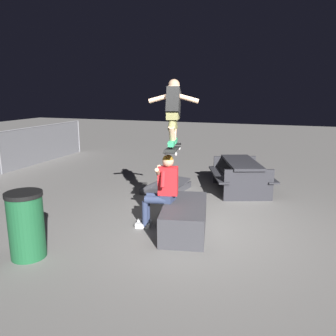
{
  "coord_description": "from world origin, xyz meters",
  "views": [
    {
      "loc": [
        -5.52,
        -1.45,
        2.41
      ],
      "look_at": [
        -0.1,
        0.47,
        1.1
      ],
      "focal_mm": 36.36,
      "sensor_mm": 36.0,
      "label": 1
    }
  ],
  "objects_px": {
    "ledge_box_main": "(185,218)",
    "skater_airborne": "(173,109)",
    "person_sitting_on_ledge": "(162,187)",
    "trash_bin": "(26,225)",
    "kicker_ramp": "(166,189)",
    "picnic_table_back": "(241,171)",
    "skateboard": "(173,149)"
  },
  "relations": [
    {
      "from": "skater_airborne",
      "to": "ledge_box_main",
      "type": "bearing_deg",
      "value": -134.27
    },
    {
      "from": "ledge_box_main",
      "to": "trash_bin",
      "type": "distance_m",
      "value": 2.55
    },
    {
      "from": "ledge_box_main",
      "to": "picnic_table_back",
      "type": "xyz_separation_m",
      "value": [
        2.79,
        -0.58,
        0.25
      ]
    },
    {
      "from": "ledge_box_main",
      "to": "picnic_table_back",
      "type": "distance_m",
      "value": 2.87
    },
    {
      "from": "skateboard",
      "to": "picnic_table_back",
      "type": "distance_m",
      "value": 2.84
    },
    {
      "from": "ledge_box_main",
      "to": "skater_airborne",
      "type": "distance_m",
      "value": 1.9
    },
    {
      "from": "skateboard",
      "to": "trash_bin",
      "type": "distance_m",
      "value": 2.66
    },
    {
      "from": "skateboard",
      "to": "kicker_ramp",
      "type": "distance_m",
      "value": 2.5
    },
    {
      "from": "ledge_box_main",
      "to": "person_sitting_on_ledge",
      "type": "xyz_separation_m",
      "value": [
        0.04,
        0.44,
        0.49
      ]
    },
    {
      "from": "picnic_table_back",
      "to": "ledge_box_main",
      "type": "bearing_deg",
      "value": 168.22
    },
    {
      "from": "person_sitting_on_ledge",
      "to": "skater_airborne",
      "type": "xyz_separation_m",
      "value": [
        0.27,
        -0.11,
        1.35
      ]
    },
    {
      "from": "person_sitting_on_ledge",
      "to": "trash_bin",
      "type": "bearing_deg",
      "value": 139.51
    },
    {
      "from": "skateboard",
      "to": "trash_bin",
      "type": "relative_size",
      "value": 1.04
    },
    {
      "from": "kicker_ramp",
      "to": "trash_bin",
      "type": "xyz_separation_m",
      "value": [
        -3.87,
        0.78,
        0.45
      ]
    },
    {
      "from": "person_sitting_on_ledge",
      "to": "ledge_box_main",
      "type": "bearing_deg",
      "value": -95.53
    },
    {
      "from": "kicker_ramp",
      "to": "ledge_box_main",
      "type": "bearing_deg",
      "value": -152.76
    },
    {
      "from": "kicker_ramp",
      "to": "trash_bin",
      "type": "distance_m",
      "value": 3.97
    },
    {
      "from": "skateboard",
      "to": "trash_bin",
      "type": "height_order",
      "value": "skateboard"
    },
    {
      "from": "picnic_table_back",
      "to": "trash_bin",
      "type": "bearing_deg",
      "value": 150.93
    },
    {
      "from": "ledge_box_main",
      "to": "picnic_table_back",
      "type": "height_order",
      "value": "picnic_table_back"
    },
    {
      "from": "ledge_box_main",
      "to": "person_sitting_on_ledge",
      "type": "bearing_deg",
      "value": 84.47
    },
    {
      "from": "kicker_ramp",
      "to": "skater_airborne",
      "type": "bearing_deg",
      "value": -156.75
    },
    {
      "from": "picnic_table_back",
      "to": "kicker_ramp",
      "type": "bearing_deg",
      "value": 109.48
    },
    {
      "from": "skater_airborne",
      "to": "person_sitting_on_ledge",
      "type": "bearing_deg",
      "value": 157.12
    },
    {
      "from": "skateboard",
      "to": "kicker_ramp",
      "type": "xyz_separation_m",
      "value": [
        1.93,
        0.82,
        -1.35
      ]
    },
    {
      "from": "trash_bin",
      "to": "person_sitting_on_ledge",
      "type": "bearing_deg",
      "value": -40.49
    },
    {
      "from": "trash_bin",
      "to": "kicker_ramp",
      "type": "bearing_deg",
      "value": -11.34
    },
    {
      "from": "skater_airborne",
      "to": "kicker_ramp",
      "type": "bearing_deg",
      "value": 23.25
    },
    {
      "from": "ledge_box_main",
      "to": "skateboard",
      "type": "bearing_deg",
      "value": 50.25
    },
    {
      "from": "trash_bin",
      "to": "ledge_box_main",
      "type": "bearing_deg",
      "value": -48.62
    },
    {
      "from": "skateboard",
      "to": "skater_airborne",
      "type": "bearing_deg",
      "value": 11.66
    },
    {
      "from": "ledge_box_main",
      "to": "kicker_ramp",
      "type": "height_order",
      "value": "ledge_box_main"
    }
  ]
}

